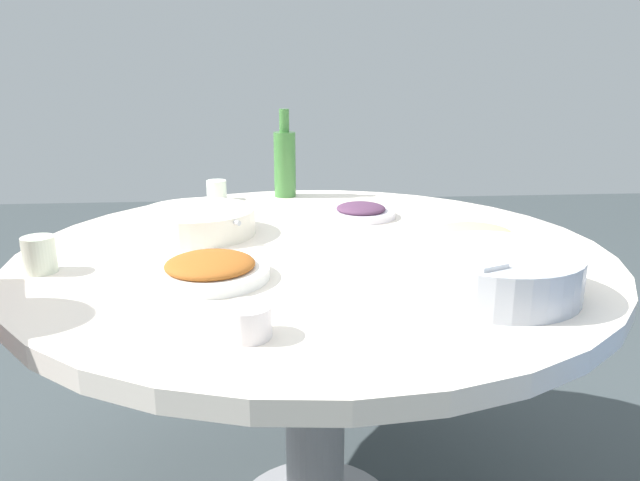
# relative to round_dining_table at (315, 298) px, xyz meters

# --- Properties ---
(round_dining_table) EXTENTS (1.34, 1.34, 0.76)m
(round_dining_table) POSITION_rel_round_dining_table_xyz_m (0.00, 0.00, 0.00)
(round_dining_table) COLOR #99999E
(round_dining_table) RESTS_ON ground
(rice_bowl) EXTENTS (0.30, 0.30, 0.09)m
(rice_bowl) POSITION_rel_round_dining_table_xyz_m (-0.32, 0.32, 0.17)
(rice_bowl) COLOR #B2B5BA
(rice_bowl) RESTS_ON round_dining_table
(soup_bowl) EXTENTS (0.28, 0.28, 0.06)m
(soup_bowl) POSITION_rel_round_dining_table_xyz_m (0.28, -0.14, 0.15)
(soup_bowl) COLOR white
(soup_bowl) RESTS_ON round_dining_table
(dish_noodles) EXTENTS (0.24, 0.24, 0.04)m
(dish_noodles) POSITION_rel_round_dining_table_xyz_m (-0.38, -0.01, 0.14)
(dish_noodles) COLOR silver
(dish_noodles) RESTS_ON round_dining_table
(dish_stirfry) EXTENTS (0.23, 0.23, 0.05)m
(dish_stirfry) POSITION_rel_round_dining_table_xyz_m (0.22, 0.19, 0.14)
(dish_stirfry) COLOR white
(dish_stirfry) RESTS_ON round_dining_table
(dish_eggplant) EXTENTS (0.19, 0.19, 0.04)m
(dish_eggplant) POSITION_rel_round_dining_table_xyz_m (-0.15, -0.29, 0.14)
(dish_eggplant) COLOR white
(dish_eggplant) RESTS_ON round_dining_table
(green_bottle) EXTENTS (0.07, 0.07, 0.27)m
(green_bottle) POSITION_rel_round_dining_table_xyz_m (0.05, -0.58, 0.23)
(green_bottle) COLOR #417C39
(green_bottle) RESTS_ON round_dining_table
(tea_cup_near) EXTENTS (0.06, 0.06, 0.06)m
(tea_cup_near) POSITION_rel_round_dining_table_xyz_m (0.27, -0.54, 0.15)
(tea_cup_near) COLOR white
(tea_cup_near) RESTS_ON round_dining_table
(tea_cup_far) EXTENTS (0.08, 0.08, 0.05)m
(tea_cup_far) POSITION_rel_round_dining_table_xyz_m (0.14, 0.47, 0.15)
(tea_cup_far) COLOR white
(tea_cup_far) RESTS_ON round_dining_table
(tea_cup_side) EXTENTS (0.07, 0.07, 0.07)m
(tea_cup_side) POSITION_rel_round_dining_table_xyz_m (0.57, 0.12, 0.16)
(tea_cup_side) COLOR silver
(tea_cup_side) RESTS_ON round_dining_table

